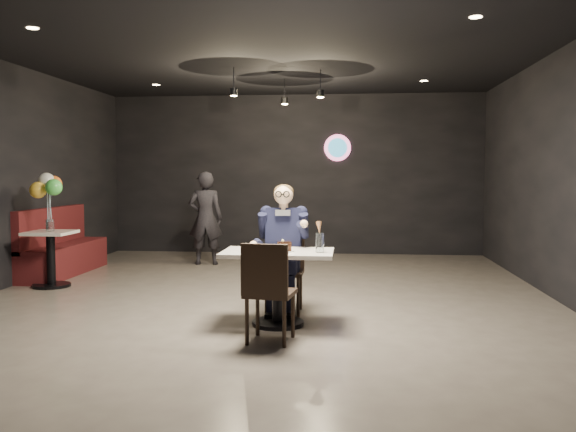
# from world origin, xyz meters

# --- Properties ---
(floor) EXTENTS (9.00, 9.00, 0.00)m
(floor) POSITION_xyz_m (0.00, 0.00, 0.00)
(floor) COLOR slate
(floor) RESTS_ON ground
(wall_sign) EXTENTS (0.50, 0.06, 0.50)m
(wall_sign) POSITION_xyz_m (0.80, 4.47, 2.00)
(wall_sign) COLOR pink
(wall_sign) RESTS_ON floor
(pendant_lights) EXTENTS (1.40, 1.20, 0.36)m
(pendant_lights) POSITION_xyz_m (0.00, 2.00, 2.88)
(pendant_lights) COLOR black
(pendant_lights) RESTS_ON floor
(main_table) EXTENTS (1.10, 0.70, 0.75)m
(main_table) POSITION_xyz_m (0.32, -1.04, 0.38)
(main_table) COLOR white
(main_table) RESTS_ON floor
(chair_far) EXTENTS (0.42, 0.46, 0.92)m
(chair_far) POSITION_xyz_m (0.32, -0.49, 0.46)
(chair_far) COLOR black
(chair_far) RESTS_ON floor
(chair_near) EXTENTS (0.48, 0.51, 0.92)m
(chair_near) POSITION_xyz_m (0.32, -1.63, 0.46)
(chair_near) COLOR black
(chair_near) RESTS_ON floor
(seated_man) EXTENTS (0.60, 0.80, 1.44)m
(seated_man) POSITION_xyz_m (0.32, -0.49, 0.72)
(seated_man) COLOR black
(seated_man) RESTS_ON floor
(dessert_plate) EXTENTS (0.22, 0.22, 0.01)m
(dessert_plate) POSITION_xyz_m (0.38, -1.10, 0.76)
(dessert_plate) COLOR white
(dessert_plate) RESTS_ON main_table
(cake_slice) EXTENTS (0.15, 0.13, 0.09)m
(cake_slice) POSITION_xyz_m (0.39, -1.13, 0.80)
(cake_slice) COLOR black
(cake_slice) RESTS_ON dessert_plate
(mint_leaf) EXTENTS (0.06, 0.04, 0.01)m
(mint_leaf) POSITION_xyz_m (0.37, -1.13, 0.84)
(mint_leaf) COLOR green
(mint_leaf) RESTS_ON cake_slice
(sundae_glass) EXTENTS (0.08, 0.08, 0.19)m
(sundae_glass) POSITION_xyz_m (0.74, -1.10, 0.85)
(sundae_glass) COLOR silver
(sundae_glass) RESTS_ON main_table
(wafer_cone) EXTENTS (0.07, 0.07, 0.12)m
(wafer_cone) POSITION_xyz_m (0.73, -1.11, 0.99)
(wafer_cone) COLOR tan
(wafer_cone) RESTS_ON sundae_glass
(booth_bench) EXTENTS (0.50, 2.02, 1.01)m
(booth_bench) POSITION_xyz_m (-3.25, 1.71, 0.50)
(booth_bench) COLOR #430E17
(booth_bench) RESTS_ON floor
(side_table) EXTENTS (0.57, 0.57, 0.71)m
(side_table) POSITION_xyz_m (-2.95, 0.71, 0.36)
(side_table) COLOR white
(side_table) RESTS_ON floor
(balloon_vase) EXTENTS (0.11, 0.11, 0.16)m
(balloon_vase) POSITION_xyz_m (-2.95, 0.71, 0.83)
(balloon_vase) COLOR silver
(balloon_vase) RESTS_ON side_table
(balloon_bunch) EXTENTS (0.40, 0.40, 0.66)m
(balloon_bunch) POSITION_xyz_m (-2.95, 0.71, 1.23)
(balloon_bunch) COLOR gold
(balloon_bunch) RESTS_ON balloon_vase
(passerby) EXTENTS (0.60, 0.43, 1.55)m
(passerby) POSITION_xyz_m (-1.36, 2.90, 0.78)
(passerby) COLOR black
(passerby) RESTS_ON floor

